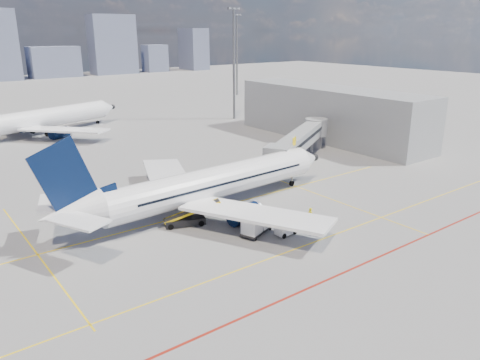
# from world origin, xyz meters

# --- Properties ---
(ground) EXTENTS (420.00, 420.00, 0.00)m
(ground) POSITION_xyz_m (0.00, 0.00, 0.00)
(ground) COLOR gray
(ground) RESTS_ON ground
(apron_markings) EXTENTS (90.00, 35.12, 0.01)m
(apron_markings) POSITION_xyz_m (-0.58, -3.91, 0.01)
(apron_markings) COLOR yellow
(apron_markings) RESTS_ON ground
(jet_bridge) EXTENTS (23.55, 15.78, 6.30)m
(jet_bridge) POSITION_xyz_m (23.51, 16.91, 3.74)
(jet_bridge) COLOR #93979B
(jet_bridge) RESTS_ON ground
(terminal_block) EXTENTS (10.00, 42.00, 10.00)m
(terminal_block) POSITION_xyz_m (39.95, 26.00, 5.00)
(terminal_block) COLOR #93979B
(terminal_block) RESTS_ON ground
(floodlight_mast_ne) EXTENTS (3.20, 0.61, 25.45)m
(floodlight_mast_ne) POSITION_xyz_m (38.00, 55.00, 13.59)
(floodlight_mast_ne) COLOR slate
(floodlight_mast_ne) RESTS_ON ground
(floodlight_mast_far) EXTENTS (3.20, 0.61, 25.45)m
(floodlight_mast_far) POSITION_xyz_m (65.00, 90.00, 13.59)
(floodlight_mast_far) COLOR slate
(floodlight_mast_far) RESTS_ON ground
(main_aircraft) EXTENTS (38.87, 33.85, 11.33)m
(main_aircraft) POSITION_xyz_m (-1.01, 7.78, 3.22)
(main_aircraft) COLOR white
(main_aircraft) RESTS_ON ground
(second_aircraft) EXTENTS (39.48, 33.65, 11.85)m
(second_aircraft) POSITION_xyz_m (-5.54, 63.76, 3.22)
(second_aircraft) COLOR white
(second_aircraft) RESTS_ON ground
(baggage_tug) EXTENTS (2.27, 1.44, 1.53)m
(baggage_tug) POSITION_xyz_m (1.90, -2.90, 0.73)
(baggage_tug) COLOR white
(baggage_tug) RESTS_ON ground
(cargo_dolly) EXTENTS (4.35, 3.06, 2.18)m
(cargo_dolly) POSITION_xyz_m (-0.23, -0.87, 1.20)
(cargo_dolly) COLOR black
(cargo_dolly) RESTS_ON ground
(belt_loader) EXTENTS (6.34, 3.44, 2.57)m
(belt_loader) POSITION_xyz_m (-4.96, 5.58, 0.67)
(belt_loader) COLOR black
(belt_loader) RESTS_ON ground
(ramp_worker) EXTENTS (0.48, 0.71, 1.90)m
(ramp_worker) POSITION_xyz_m (6.17, -2.39, 0.95)
(ramp_worker) COLOR yellow
(ramp_worker) RESTS_ON ground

